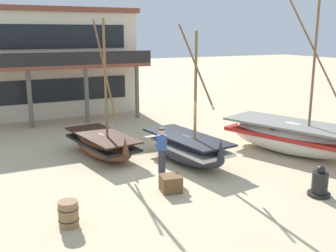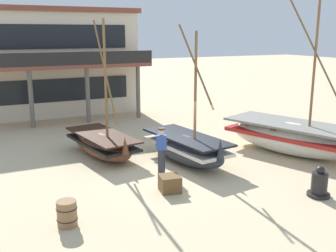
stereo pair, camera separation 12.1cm
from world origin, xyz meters
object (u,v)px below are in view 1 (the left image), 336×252
object	(u,v)px
fishing_boat_far_right	(187,148)
wooden_barrel	(68,214)
capstan_winch	(320,184)
harbor_building_main	(41,60)
fishing_boat_near_left	(102,144)
fisherman_by_hull	(162,151)
fishing_boat_centre_large	(292,137)
cargo_crate	(171,183)

from	to	relation	value
fishing_boat_far_right	wooden_barrel	bearing A→B (deg)	-148.69
wooden_barrel	fishing_boat_far_right	bearing A→B (deg)	31.31
capstan_winch	harbor_building_main	size ratio (longest dim) A/B	0.09
fishing_boat_near_left	fisherman_by_hull	bearing A→B (deg)	-65.64
fishing_boat_near_left	capstan_winch	xyz separation A→B (m)	(4.83, -6.92, -0.15)
fishing_boat_centre_large	fishing_boat_far_right	world-z (taller)	fishing_boat_centre_large
fishing_boat_near_left	fishing_boat_centre_large	size ratio (longest dim) A/B	0.84
fisherman_by_hull	wooden_barrel	distance (m)	4.73
fishing_boat_near_left	fishing_boat_far_right	world-z (taller)	fishing_boat_near_left
fishing_boat_centre_large	wooden_barrel	size ratio (longest dim) A/B	9.32
wooden_barrel	cargo_crate	world-z (taller)	wooden_barrel
fishing_boat_far_right	cargo_crate	size ratio (longest dim) A/B	8.30
fishing_boat_near_left	fishing_boat_centre_large	bearing A→B (deg)	-23.16
wooden_barrel	cargo_crate	distance (m)	3.58
wooden_barrel	cargo_crate	bearing A→B (deg)	14.84
wooden_barrel	fisherman_by_hull	bearing A→B (deg)	33.10
fishing_boat_far_right	wooden_barrel	world-z (taller)	fishing_boat_far_right
wooden_barrel	harbor_building_main	bearing A→B (deg)	82.46
capstan_winch	harbor_building_main	distance (m)	19.56
fishing_boat_near_left	fishing_boat_centre_large	xyz separation A→B (m)	(7.28, -3.11, 0.18)
fishing_boat_near_left	fisherman_by_hull	world-z (taller)	fishing_boat_near_left
wooden_barrel	capstan_winch	bearing A→B (deg)	-11.06
harbor_building_main	cargo_crate	bearing A→B (deg)	-85.85
capstan_winch	wooden_barrel	distance (m)	7.59
fishing_boat_near_left	cargo_crate	bearing A→B (deg)	-79.62
cargo_crate	harbor_building_main	xyz separation A→B (m)	(-1.18, 16.28, 2.96)
fishing_boat_far_right	fishing_boat_centre_large	bearing A→B (deg)	-11.17
capstan_winch	harbor_building_main	bearing A→B (deg)	105.51
fishing_boat_near_left	fishing_boat_far_right	size ratio (longest dim) A/B	1.04
fishing_boat_centre_large	fishing_boat_far_right	xyz separation A→B (m)	(-4.56, 0.90, -0.12)
fishing_boat_far_right	fishing_boat_near_left	bearing A→B (deg)	140.87
fishing_boat_centre_large	cargo_crate	world-z (taller)	fishing_boat_centre_large
fishing_boat_centre_large	harbor_building_main	size ratio (longest dim) A/B	0.59
fisherman_by_hull	capstan_winch	world-z (taller)	fisherman_by_hull
wooden_barrel	harbor_building_main	world-z (taller)	harbor_building_main
fishing_boat_near_left	harbor_building_main	distance (m)	12.04
fishing_boat_near_left	harbor_building_main	size ratio (longest dim) A/B	0.50
fishing_boat_far_right	capstan_winch	bearing A→B (deg)	-65.91
capstan_winch	fisherman_by_hull	bearing A→B (deg)	131.13
fisherman_by_hull	cargo_crate	bearing A→B (deg)	-106.17
capstan_winch	cargo_crate	distance (m)	4.65
fishing_boat_near_left	fishing_boat_far_right	bearing A→B (deg)	-39.13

